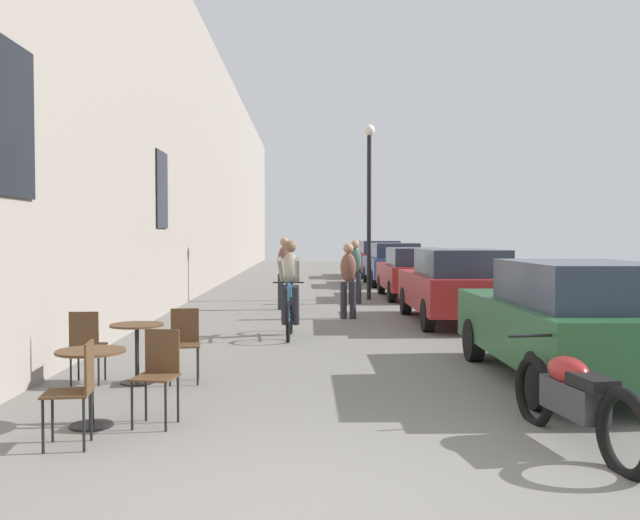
{
  "coord_description": "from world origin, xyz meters",
  "views": [
    {
      "loc": [
        0.05,
        -4.43,
        1.78
      ],
      "look_at": [
        0.39,
        14.1,
        1.14
      ],
      "focal_mm": 38.68,
      "sensor_mm": 36.0,
      "label": 1
    }
  ],
  "objects": [
    {
      "name": "parked_car_fifth",
      "position": [
        3.14,
        25.73,
        0.82
      ],
      "size": [
        1.92,
        4.46,
        1.58
      ],
      "color": "maroon",
      "rests_on": "ground_plane"
    },
    {
      "name": "cyclist_on_bicycle",
      "position": [
        -0.26,
        7.78,
        0.81
      ],
      "size": [
        0.52,
        1.76,
        1.74
      ],
      "color": "black",
      "rests_on": "ground_plane"
    },
    {
      "name": "cafe_chair_mid_toward_wall",
      "position": [
        -1.45,
        3.98,
        0.52
      ],
      "size": [
        0.43,
        0.43,
        0.89
      ],
      "color": "black",
      "rests_on": "ground_plane"
    },
    {
      "name": "cafe_table_mid",
      "position": [
        -2.02,
        3.9,
        0.52
      ],
      "size": [
        0.64,
        0.64,
        0.72
      ],
      "color": "black",
      "rests_on": "ground_plane"
    },
    {
      "name": "cafe_chair_near_toward_wall",
      "position": [
        -1.36,
        2.07,
        0.52
      ],
      "size": [
        0.44,
        0.44,
        0.89
      ],
      "color": "black",
      "rests_on": "ground_plane"
    },
    {
      "name": "pedestrian_far",
      "position": [
        1.3,
        13.68,
        0.94
      ],
      "size": [
        0.34,
        0.24,
        1.67
      ],
      "color": "#26262D",
      "rests_on": "ground_plane"
    },
    {
      "name": "building_facade_left",
      "position": [
        -3.45,
        14.0,
        4.24
      ],
      "size": [
        0.54,
        68.0,
        8.49
      ],
      "color": "gray",
      "rests_on": "ground_plane"
    },
    {
      "name": "parked_car_nearest",
      "position": [
        3.22,
        3.8,
        0.77
      ],
      "size": [
        1.79,
        4.19,
        1.49
      ],
      "color": "#23512D",
      "rests_on": "ground_plane"
    },
    {
      "name": "parked_motorcycle",
      "position": [
        2.32,
        1.33,
        0.4
      ],
      "size": [
        0.62,
        2.14,
        0.92
      ],
      "color": "black",
      "rests_on": "ground_plane"
    },
    {
      "name": "cafe_chair_near_toward_street",
      "position": [
        -1.9,
        1.38,
        0.52
      ],
      "size": [
        0.42,
        0.42,
        0.89
      ],
      "color": "black",
      "rests_on": "ground_plane"
    },
    {
      "name": "parked_car_second",
      "position": [
        3.1,
        9.61,
        0.79
      ],
      "size": [
        1.82,
        4.28,
        1.52
      ],
      "color": "maroon",
      "rests_on": "ground_plane"
    },
    {
      "name": "cafe_chair_mid_toward_street",
      "position": [
        -2.6,
        3.82,
        0.52
      ],
      "size": [
        0.4,
        0.4,
        0.89
      ],
      "color": "black",
      "rests_on": "ground_plane"
    },
    {
      "name": "street_lamp",
      "position": [
        1.78,
        14.85,
        3.11
      ],
      "size": [
        0.32,
        0.32,
        4.9
      ],
      "color": "black",
      "rests_on": "ground_plane"
    },
    {
      "name": "cafe_table_near",
      "position": [
        -1.98,
        2.0,
        0.52
      ],
      "size": [
        0.64,
        0.64,
        0.72
      ],
      "color": "black",
      "rests_on": "ground_plane"
    },
    {
      "name": "pedestrian_mid",
      "position": [
        -0.5,
        12.24,
        0.99
      ],
      "size": [
        0.38,
        0.3,
        1.75
      ],
      "color": "#26262D",
      "rests_on": "ground_plane"
    },
    {
      "name": "parked_car_fourth",
      "position": [
        3.14,
        20.5,
        0.8
      ],
      "size": [
        1.87,
        4.35,
        1.54
      ],
      "color": "#384C84",
      "rests_on": "ground_plane"
    },
    {
      "name": "parked_car_third",
      "position": [
        3.09,
        15.24,
        0.75
      ],
      "size": [
        1.74,
        4.09,
        1.46
      ],
      "color": "maroon",
      "rests_on": "ground_plane"
    },
    {
      "name": "pedestrian_near",
      "position": [
        0.93,
        10.39,
        0.92
      ],
      "size": [
        0.34,
        0.24,
        1.63
      ],
      "color": "#26262D",
      "rests_on": "ground_plane"
    },
    {
      "name": "ground_plane",
      "position": [
        0.0,
        0.0,
        0.0
      ],
      "size": [
        88.0,
        88.0,
        0.0
      ],
      "primitive_type": "plane",
      "color": "slate"
    }
  ]
}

